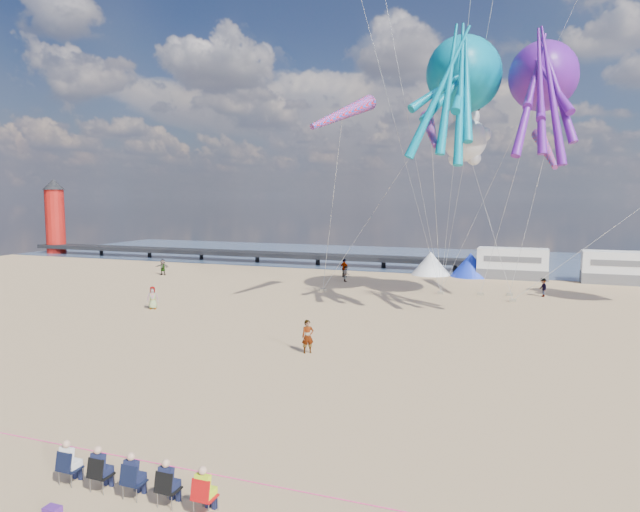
{
  "coord_description": "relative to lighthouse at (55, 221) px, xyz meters",
  "views": [
    {
      "loc": [
        7.77,
        -18.72,
        8.08
      ],
      "look_at": [
        -1.49,
        6.0,
        5.3
      ],
      "focal_mm": 32.0,
      "sensor_mm": 36.0,
      "label": 1
    }
  ],
  "objects": [
    {
      "name": "ground",
      "position": [
        56.0,
        -44.0,
        -4.5
      ],
      "size": [
        120.0,
        120.0,
        0.0
      ],
      "primitive_type": "plane",
      "color": "tan",
      "rests_on": "ground"
    },
    {
      "name": "water",
      "position": [
        56.0,
        11.0,
        -4.48
      ],
      "size": [
        120.0,
        120.0,
        0.0
      ],
      "primitive_type": "plane",
      "color": "#384D6B",
      "rests_on": "ground"
    },
    {
      "name": "pier",
      "position": [
        28.0,
        0.0,
        -3.5
      ],
      "size": [
        60.0,
        3.0,
        0.5
      ],
      "primitive_type": "cube",
      "color": "black",
      "rests_on": "ground"
    },
    {
      "name": "lighthouse",
      "position": [
        0.0,
        0.0,
        0.0
      ],
      "size": [
        2.6,
        2.6,
        9.0
      ],
      "primitive_type": "cylinder",
      "color": "#A5140F",
      "rests_on": "ground"
    },
    {
      "name": "motorhome_0",
      "position": [
        62.0,
        -4.0,
        -3.0
      ],
      "size": [
        6.6,
        2.5,
        3.0
      ],
      "primitive_type": "cube",
      "color": "silver",
      "rests_on": "ground"
    },
    {
      "name": "motorhome_1",
      "position": [
        71.5,
        -4.0,
        -3.0
      ],
      "size": [
        6.6,
        2.5,
        3.0
      ],
      "primitive_type": "cube",
      "color": "silver",
      "rests_on": "ground"
    },
    {
      "name": "tent_white",
      "position": [
        54.0,
        -4.0,
        -3.3
      ],
      "size": [
        4.0,
        4.0,
        2.4
      ],
      "primitive_type": "cone",
      "color": "white",
      "rests_on": "ground"
    },
    {
      "name": "tent_blue",
      "position": [
        58.0,
        -4.0,
        -3.3
      ],
      "size": [
        4.0,
        4.0,
        2.4
      ],
      "primitive_type": "cone",
      "color": "#1933CC",
      "rests_on": "ground"
    },
    {
      "name": "spectator_row",
      "position": [
        53.99,
        -50.81,
        -3.85
      ],
      "size": [
        6.1,
        0.9,
        1.3
      ],
      "primitive_type": null,
      "color": "black",
      "rests_on": "ground"
    },
    {
      "name": "rope_line",
      "position": [
        56.0,
        -49.0,
        -4.48
      ],
      "size": [
        34.0,
        0.03,
        0.03
      ],
      "primitive_type": "cylinder",
      "rotation": [
        0.0,
        1.57,
        0.0
      ],
      "color": "#F2338C",
      "rests_on": "ground"
    },
    {
      "name": "standing_person",
      "position": [
        53.08,
        -35.98,
        -3.63
      ],
      "size": [
        0.76,
        0.71,
        1.74
      ],
      "primitive_type": "imported",
      "rotation": [
        0.0,
        0.0,
        0.62
      ],
      "color": "tan",
      "rests_on": "ground"
    },
    {
      "name": "beachgoer_0",
      "position": [
        38.36,
        -29.17,
        -3.68
      ],
      "size": [
        0.72,
        0.66,
        1.64
      ],
      "primitive_type": "imported",
      "rotation": [
        0.0,
        0.0,
        0.59
      ],
      "color": "#7F6659",
      "rests_on": "ground"
    },
    {
      "name": "beachgoer_1",
      "position": [
        47.28,
        -11.64,
        -3.75
      ],
      "size": [
        0.75,
        0.86,
        1.49
      ],
      "primitive_type": "imported",
      "rotation": [
        0.0,
        0.0,
        2.02
      ],
      "color": "#7F6659",
      "rests_on": "ground"
    },
    {
      "name": "beachgoer_2",
      "position": [
        64.7,
        -13.83,
        -3.74
      ],
      "size": [
        0.82,
        0.91,
        1.52
      ],
      "primitive_type": "imported",
      "rotation": [
        0.0,
        0.0,
        5.11
      ],
      "color": "#7F6659",
      "rests_on": "ground"
    },
    {
      "name": "beachgoer_3",
      "position": [
        46.23,
        -8.91,
        -3.58
      ],
      "size": [
        1.36,
        1.12,
        1.83
      ],
      "primitive_type": "imported",
      "rotation": [
        0.0,
        0.0,
        2.7
      ],
      "color": "#7F6659",
      "rests_on": "ground"
    },
    {
      "name": "beachgoer_4",
      "position": [
        28.24,
        -14.0,
        -3.67
      ],
      "size": [
        0.98,
        0.44,
        1.65
      ],
      "primitive_type": "imported",
      "rotation": [
        0.0,
        0.0,
        0.04
      ],
      "color": "#7F6659",
      "rests_on": "ground"
    },
    {
      "name": "sandbag_a",
      "position": [
        47.13,
        -17.59,
        -4.39
      ],
      "size": [
        0.5,
        0.35,
        0.22
      ],
      "primitive_type": "cube",
      "color": "gray",
      "rests_on": "ground"
    },
    {
      "name": "sandbag_b",
      "position": [
        59.94,
        -15.02,
        -4.39
      ],
      "size": [
        0.5,
        0.35,
        0.22
      ],
      "primitive_type": "cube",
      "color": "gray",
      "rests_on": "ground"
    },
    {
      "name": "sandbag_c",
      "position": [
        62.52,
        -17.18,
        -4.39
      ],
      "size": [
        0.5,
        0.35,
        0.22
      ],
      "primitive_type": "cube",
      "color": "gray",
      "rests_on": "ground"
    },
    {
      "name": "sandbag_d",
      "position": [
        62.2,
        -14.31,
        -4.39
      ],
      "size": [
        0.5,
        0.35,
        0.22
      ],
      "primitive_type": "cube",
      "color": "gray",
      "rests_on": "ground"
    },
    {
      "name": "sandbag_e",
      "position": [
        56.8,
        -15.63,
        -4.39
      ],
      "size": [
        0.5,
        0.35,
        0.22
      ],
      "primitive_type": "cube",
      "color": "gray",
      "rests_on": "ground"
    },
    {
      "name": "kite_octopus_teal",
      "position": [
        58.81,
        -20.41,
        12.12
      ],
      "size": [
        8.0,
        11.23,
        11.79
      ],
      "primitive_type": null,
      "rotation": [
        0.0,
        0.0,
        -0.39
      ],
      "color": "#027793"
    },
    {
      "name": "kite_octopus_purple",
      "position": [
        64.05,
        -20.52,
        11.6
      ],
      "size": [
        6.89,
        10.43,
        11.0
      ],
      "primitive_type": null,
      "rotation": [
        0.0,
        0.0,
        0.31
      ],
      "color": "#59158D"
    },
    {
      "name": "kite_panda",
      "position": [
        58.56,
        -16.64,
        7.94
      ],
      "size": [
        4.19,
        3.96,
        5.73
      ],
      "primitive_type": null,
      "rotation": [
        0.0,
        0.0,
        -0.04
      ],
      "color": "silver"
    },
    {
      "name": "windsock_left",
      "position": [
        51.15,
        -24.55,
        9.24
      ],
      "size": [
        3.34,
        6.87,
        6.9
      ],
      "primitive_type": null,
      "rotation": [
        0.0,
        0.0,
        -0.34
      ],
      "color": "red"
    },
    {
      "name": "windsock_mid",
      "position": [
        64.46,
        -17.07,
        6.99
      ],
      "size": [
        2.26,
        6.9,
        6.83
      ],
      "primitive_type": null,
      "rotation": [
        0.0,
        0.0,
        0.19
      ],
      "color": "red"
    },
    {
      "name": "windsock_right",
      "position": [
        57.36,
        -25.15,
        7.81
      ],
      "size": [
        2.36,
        5.16,
        5.12
      ],
      "primitive_type": null,
      "rotation": [
        0.0,
        0.0,
        0.3
      ],
      "color": "red"
    }
  ]
}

